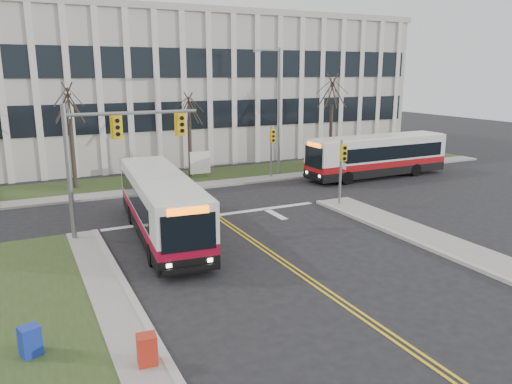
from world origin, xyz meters
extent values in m
plane|color=black|center=(0.00, 0.00, 0.00)|extent=(120.00, 120.00, 0.00)
cube|color=#9E9B93|center=(-7.00, -5.00, 0.07)|extent=(1.20, 26.00, 0.14)
cube|color=#9E9B93|center=(5.00, 15.20, 0.07)|extent=(44.00, 1.60, 0.14)
cube|color=#2E411C|center=(5.00, 18.00, 0.06)|extent=(44.00, 5.00, 0.12)
cube|color=#B8B4AA|center=(5.00, 30.00, 6.00)|extent=(40.00, 16.00, 12.00)
cylinder|color=slate|center=(-7.30, 7.20, 3.10)|extent=(0.22, 0.22, 6.20)
cylinder|color=slate|center=(-4.30, 7.20, 5.70)|extent=(6.00, 0.16, 0.16)
cube|color=yellow|center=(-5.10, 7.05, 5.10)|extent=(0.34, 0.24, 0.92)
cube|color=yellow|center=(-2.10, 7.05, 5.10)|extent=(0.34, 0.24, 0.92)
cylinder|color=slate|center=(7.20, 7.00, 1.90)|extent=(0.14, 0.14, 3.80)
cube|color=yellow|center=(7.20, 6.80, 3.10)|extent=(0.34, 0.24, 0.92)
cylinder|color=slate|center=(7.20, 15.50, 1.90)|extent=(0.14, 0.14, 3.80)
cube|color=yellow|center=(7.20, 15.30, 3.10)|extent=(0.34, 0.24, 0.92)
cylinder|color=slate|center=(8.20, 16.20, 4.60)|extent=(0.20, 0.20, 9.20)
cylinder|color=slate|center=(7.30, 16.20, 9.00)|extent=(1.80, 0.14, 0.14)
cube|color=slate|center=(6.40, 16.20, 8.95)|extent=(0.50, 0.25, 0.18)
cylinder|color=slate|center=(1.90, 17.50, 0.50)|extent=(0.08, 0.08, 1.00)
cylinder|color=slate|center=(3.10, 17.50, 0.50)|extent=(0.08, 0.08, 1.00)
cube|color=white|center=(2.50, 17.50, 1.20)|extent=(1.50, 0.12, 1.60)
cylinder|color=#42352B|center=(-6.00, 18.00, 2.31)|extent=(0.28, 0.28, 4.62)
cylinder|color=#42352B|center=(2.00, 18.20, 2.05)|extent=(0.28, 0.28, 4.09)
cylinder|color=#42352B|center=(14.00, 18.00, 2.48)|extent=(0.28, 0.28, 4.95)
cube|color=#162F9C|center=(-9.50, -2.51, 0.47)|extent=(0.62, 0.59, 0.95)
cube|color=#AE2716|center=(-6.80, -4.31, 0.47)|extent=(0.54, 0.50, 0.95)
camera|label=1|loc=(-9.33, -15.93, 7.52)|focal=35.00mm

